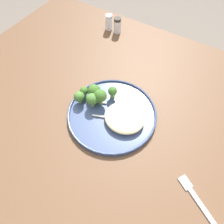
{
  "coord_description": "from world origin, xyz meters",
  "views": [
    {
      "loc": [
        0.14,
        -0.33,
        1.31
      ],
      "look_at": [
        -0.05,
        -0.02,
        0.76
      ],
      "focal_mm": 33.22,
      "sensor_mm": 36.0,
      "label": 1
    }
  ],
  "objects": [
    {
      "name": "broccoli_floret_left_leaning",
      "position": [
        -0.11,
        0.0,
        0.79
      ],
      "size": [
        0.04,
        0.04,
        0.06
      ],
      "color": "#89A356",
      "rests_on": "dinner_plate"
    },
    {
      "name": "dinner_plate",
      "position": [
        -0.05,
        -0.02,
        0.75
      ],
      "size": [
        0.29,
        0.29,
        0.02
      ],
      "color": "#38476B",
      "rests_on": "wooden_dining_table"
    },
    {
      "name": "seared_scallop_right_edge",
      "position": [
        -0.01,
        -0.02,
        0.76
      ],
      "size": [
        0.02,
        0.02,
        0.02
      ],
      "color": "#E5C689",
      "rests_on": "dinner_plate"
    },
    {
      "name": "onion_sliver_pale_crescent",
      "position": [
        -0.11,
        0.0,
        0.75
      ],
      "size": [
        0.05,
        0.02,
        0.0
      ],
      "primitive_type": "cube",
      "rotation": [
        0.0,
        0.0,
        3.47
      ],
      "color": "silver",
      "rests_on": "dinner_plate"
    },
    {
      "name": "salt_shaker",
      "position": [
        -0.31,
        0.38,
        0.77
      ],
      "size": [
        0.03,
        0.03,
        0.07
      ],
      "color": "white",
      "rests_on": "wooden_dining_table"
    },
    {
      "name": "broccoli_floret_rear_charred",
      "position": [
        -0.17,
        0.0,
        0.77
      ],
      "size": [
        0.03,
        0.03,
        0.04
      ],
      "color": "#89A356",
      "rests_on": "dinner_plate"
    },
    {
      "name": "seared_scallop_tilted_round",
      "position": [
        -0.01,
        0.0,
        0.76
      ],
      "size": [
        0.03,
        0.03,
        0.02
      ],
      "color": "#DBB77A",
      "rests_on": "dinner_plate"
    },
    {
      "name": "noodle_bed",
      "position": [
        -0.01,
        -0.02,
        0.77
      ],
      "size": [
        0.13,
        0.12,
        0.03
      ],
      "color": "beige",
      "rests_on": "dinner_plate"
    },
    {
      "name": "broccoli_floret_small_sprig",
      "position": [
        -0.12,
        -0.02,
        0.79
      ],
      "size": [
        0.04,
        0.04,
        0.06
      ],
      "color": "#7A994C",
      "rests_on": "dinner_plate"
    },
    {
      "name": "pepper_shaker",
      "position": [
        -0.26,
        0.38,
        0.77
      ],
      "size": [
        0.03,
        0.03,
        0.07
      ],
      "color": "white",
      "rests_on": "wooden_dining_table"
    },
    {
      "name": "seared_scallop_rear_pale",
      "position": [
        0.04,
        -0.03,
        0.76
      ],
      "size": [
        0.03,
        0.03,
        0.01
      ],
      "color": "#E5C689",
      "rests_on": "dinner_plate"
    },
    {
      "name": "broccoli_floret_split_head",
      "position": [
        -0.17,
        -0.03,
        0.78
      ],
      "size": [
        0.04,
        0.04,
        0.05
      ],
      "color": "#89A356",
      "rests_on": "dinner_plate"
    },
    {
      "name": "wooden_dining_table",
      "position": [
        0.0,
        0.0,
        0.66
      ],
      "size": [
        1.4,
        1.0,
        0.74
      ],
      "color": "brown",
      "rests_on": "ground"
    },
    {
      "name": "broccoli_floret_front_edge",
      "position": [
        -0.09,
        0.04,
        0.78
      ],
      "size": [
        0.03,
        0.03,
        0.05
      ],
      "color": "#89A356",
      "rests_on": "dinner_plate"
    },
    {
      "name": "broccoli_floret_near_rim",
      "position": [
        -0.14,
        0.01,
        0.79
      ],
      "size": [
        0.04,
        0.04,
        0.06
      ],
      "color": "#89A356",
      "rests_on": "dinner_plate"
    },
    {
      "name": "dinner_fork",
      "position": [
        0.29,
        -0.13,
        0.74
      ],
      "size": [
        0.17,
        0.11,
        0.0
      ],
      "color": "silver",
      "rests_on": "wooden_dining_table"
    },
    {
      "name": "seared_scallop_large_seared",
      "position": [
        0.01,
        -0.01,
        0.76
      ],
      "size": [
        0.03,
        0.03,
        0.02
      ],
      "color": "#E5C689",
      "rests_on": "dinner_plate"
    },
    {
      "name": "onion_sliver_short_strip",
      "position": [
        -0.08,
        -0.04,
        0.75
      ],
      "size": [
        0.06,
        0.03,
        0.0
      ],
      "primitive_type": "cube",
      "rotation": [
        0.0,
        0.0,
        3.51
      ],
      "color": "silver",
      "rests_on": "dinner_plate"
    },
    {
      "name": "ground",
      "position": [
        0.0,
        0.0,
        0.0
      ],
      "size": [
        6.0,
        6.0,
        0.0
      ],
      "primitive_type": "plane",
      "color": "#665B51"
    }
  ]
}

